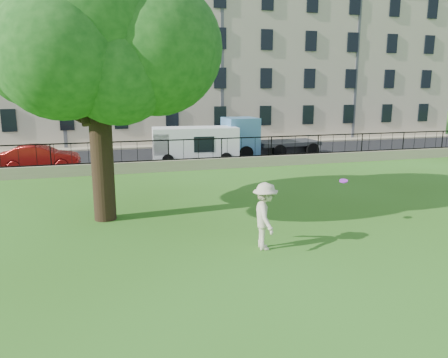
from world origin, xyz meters
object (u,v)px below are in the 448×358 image
object	(u,v)px
man	(265,216)
red_sedan	(40,157)
blue_truck	(270,137)
tree	(90,30)
frisbee	(344,181)
white_van	(195,145)

from	to	relation	value
man	red_sedan	xyz separation A→B (m)	(-7.63, 14.79, -0.27)
red_sedan	blue_truck	size ratio (longest dim) A/B	0.68
tree	red_sedan	size ratio (longest dim) A/B	2.30
frisbee	white_van	bearing A→B (deg)	98.37
red_sedan	white_van	world-z (taller)	white_van
frisbee	tree	bearing A→B (deg)	158.34
tree	red_sedan	bearing A→B (deg)	106.75
man	red_sedan	distance (m)	16.65
frisbee	blue_truck	distance (m)	14.96
tree	frisbee	xyz separation A→B (m)	(7.63, -3.03, -4.79)
red_sedan	tree	bearing A→B (deg)	-160.67
red_sedan	blue_truck	xyz separation A→B (m)	(14.08, 1.00, 0.61)
frisbee	red_sedan	world-z (taller)	frisbee
man	blue_truck	xyz separation A→B (m)	(6.44, 15.79, 0.34)
red_sedan	frisbee	bearing A→B (deg)	-138.94
man	white_van	size ratio (longest dim) A/B	0.38
frisbee	white_van	distance (m)	13.75
white_van	tree	bearing A→B (deg)	-113.14
man	blue_truck	world-z (taller)	blue_truck
blue_truck	red_sedan	bearing A→B (deg)	-178.51
white_van	blue_truck	size ratio (longest dim) A/B	0.82
man	blue_truck	size ratio (longest dim) A/B	0.31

